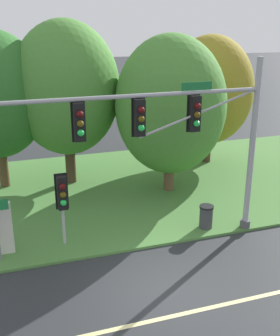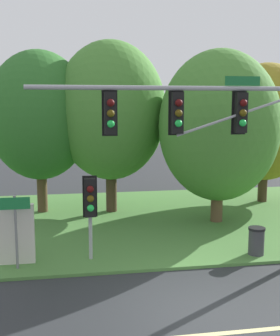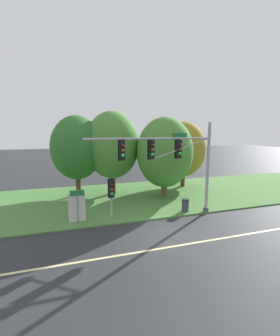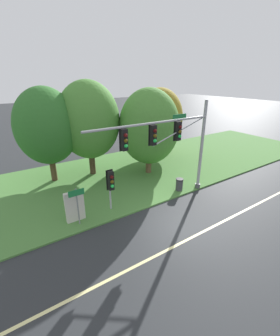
{
  "view_description": "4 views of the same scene",
  "coord_description": "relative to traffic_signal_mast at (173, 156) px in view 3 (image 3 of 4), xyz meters",
  "views": [
    {
      "loc": [
        -4.17,
        -10.17,
        7.93
      ],
      "look_at": [
        0.31,
        3.41,
        2.81
      ],
      "focal_mm": 45.0,
      "sensor_mm": 36.0,
      "label": 1
    },
    {
      "loc": [
        -3.1,
        -9.54,
        5.08
      ],
      "look_at": [
        -0.73,
        4.68,
        2.9
      ],
      "focal_mm": 45.0,
      "sensor_mm": 36.0,
      "label": 2
    },
    {
      "loc": [
        -5.15,
        -11.21,
        5.93
      ],
      "look_at": [
        -0.58,
        3.22,
        3.56
      ],
      "focal_mm": 24.0,
      "sensor_mm": 36.0,
      "label": 3
    },
    {
      "loc": [
        -7.87,
        -7.87,
        8.07
      ],
      "look_at": [
        -0.49,
        3.32,
        2.62
      ],
      "focal_mm": 24.0,
      "sensor_mm": 36.0,
      "label": 4
    }
  ],
  "objects": [
    {
      "name": "tree_behind_signpost",
      "position": [
        1.44,
        4.6,
        -0.15
      ],
      "size": [
        5.04,
        5.04,
        7.25
      ],
      "color": "brown",
      "rests_on": "grass_verge"
    },
    {
      "name": "info_kiosk",
      "position": [
        -6.44,
        0.97,
        -3.3
      ],
      "size": [
        1.1,
        0.24,
        1.9
      ],
      "color": "beige",
      "rests_on": "grass_verge"
    },
    {
      "name": "lane_stripe",
      "position": [
        -1.61,
        -3.91,
        -4.33
      ],
      "size": [
        36.0,
        0.16,
        0.01
      ],
      "primitive_type": "cube",
      "color": "beige",
      "rests_on": "ground"
    },
    {
      "name": "tree_nearest_road",
      "position": [
        -6.06,
        7.52,
        0.23
      ],
      "size": [
        4.7,
        4.7,
        7.42
      ],
      "color": "#4C3823",
      "rests_on": "grass_verge"
    },
    {
      "name": "pedestrian_signal_near_kerb",
      "position": [
        -4.13,
        0.81,
        -2.29
      ],
      "size": [
        0.46,
        0.55,
        2.76
      ],
      "color": "#9EA0A5",
      "rests_on": "grass_verge"
    },
    {
      "name": "tree_left_of_mast",
      "position": [
        -2.86,
        7.07,
        0.44
      ],
      "size": [
        5.05,
        5.05,
        7.85
      ],
      "color": "#423021",
      "rests_on": "grass_verge"
    },
    {
      "name": "tree_mid_verge",
      "position": [
        5.08,
        7.82,
        -0.15
      ],
      "size": [
        4.72,
        4.72,
        7.05
      ],
      "color": "#423021",
      "rests_on": "grass_verge"
    },
    {
      "name": "grass_verge",
      "position": [
        -1.61,
        5.54,
        -4.29
      ],
      "size": [
        48.0,
        11.5,
        0.1
      ],
      "primitive_type": "cube",
      "color": "#477A38",
      "rests_on": "ground"
    },
    {
      "name": "traffic_signal_mast",
      "position": [
        0.0,
        0.0,
        0.0
      ],
      "size": [
        8.99,
        0.49,
        6.58
      ],
      "color": "#9EA0A5",
      "rests_on": "grass_verge"
    },
    {
      "name": "route_sign_post",
      "position": [
        -6.39,
        0.5,
        -2.73
      ],
      "size": [
        0.9,
        0.08,
        2.28
      ],
      "color": "slate",
      "rests_on": "grass_verge"
    },
    {
      "name": "ground_plane",
      "position": [
        -1.61,
        -2.71,
        -4.34
      ],
      "size": [
        160.0,
        160.0,
        0.0
      ],
      "primitive_type": "plane",
      "color": "#282B2D"
    },
    {
      "name": "trash_bin",
      "position": [
        1.36,
        0.47,
        -3.77
      ],
      "size": [
        0.56,
        0.56,
        0.93
      ],
      "color": "#38383D",
      "rests_on": "grass_verge"
    }
  ]
}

